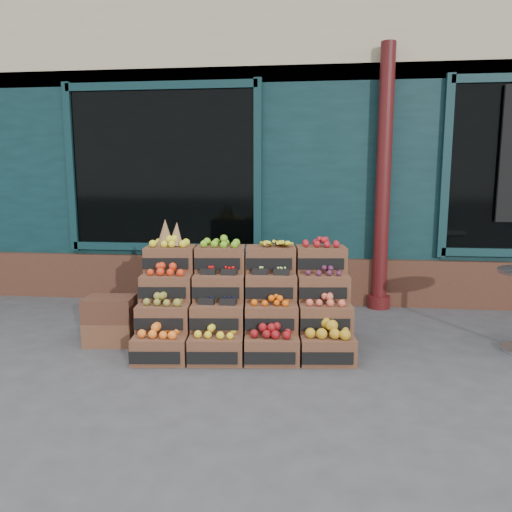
# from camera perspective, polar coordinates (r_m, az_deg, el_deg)

# --- Properties ---
(ground) EXTENTS (60.00, 60.00, 0.00)m
(ground) POSITION_cam_1_polar(r_m,az_deg,el_deg) (4.55, 1.49, -12.08)
(ground) COLOR #404042
(ground) RESTS_ON ground
(shop_facade) EXTENTS (12.00, 6.24, 4.80)m
(shop_facade) POSITION_cam_1_polar(r_m,az_deg,el_deg) (9.38, 4.56, 13.66)
(shop_facade) COLOR #0C282B
(shop_facade) RESTS_ON ground
(crate_display) EXTENTS (2.06, 1.17, 1.24)m
(crate_display) POSITION_cam_1_polar(r_m,az_deg,el_deg) (4.84, -1.32, -6.04)
(crate_display) COLOR brown
(crate_display) RESTS_ON ground
(spare_crates) EXTENTS (0.50, 0.37, 0.47)m
(spare_crates) POSITION_cam_1_polar(r_m,az_deg,el_deg) (5.17, -16.34, -7.08)
(spare_crates) COLOR brown
(spare_crates) RESTS_ON ground
(shopkeeper) EXTENTS (0.76, 0.63, 1.79)m
(shopkeeper) POSITION_cam_1_polar(r_m,az_deg,el_deg) (7.21, -7.67, 3.05)
(shopkeeper) COLOR #1E6C25
(shopkeeper) RESTS_ON ground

